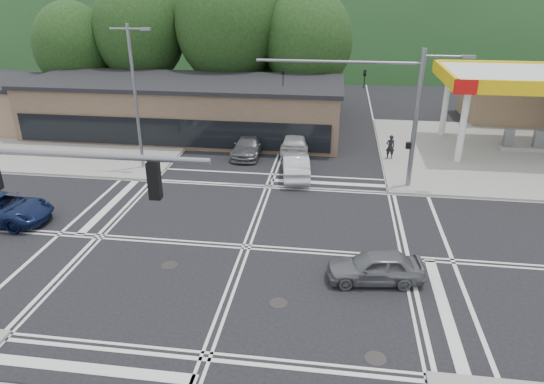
# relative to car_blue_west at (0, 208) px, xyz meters

# --- Properties ---
(ground) EXTENTS (120.00, 120.00, 0.00)m
(ground) POSITION_rel_car_blue_west_xyz_m (12.78, -0.88, -0.72)
(ground) COLOR black
(ground) RESTS_ON ground
(sidewalk_ne) EXTENTS (16.00, 16.00, 0.15)m
(sidewalk_ne) POSITION_rel_car_blue_west_xyz_m (27.78, 14.12, -0.65)
(sidewalk_ne) COLOR gray
(sidewalk_ne) RESTS_ON ground
(sidewalk_nw) EXTENTS (16.00, 16.00, 0.15)m
(sidewalk_nw) POSITION_rel_car_blue_west_xyz_m (-2.22, 14.12, -0.65)
(sidewalk_nw) COLOR gray
(sidewalk_nw) RESTS_ON ground
(gas_station_canopy) EXTENTS (12.32, 8.34, 5.75)m
(gas_station_canopy) POSITION_rel_car_blue_west_xyz_m (29.77, 15.11, 4.32)
(gas_station_canopy) COLOR silver
(gas_station_canopy) RESTS_ON ground
(convenience_store) EXTENTS (10.00, 6.00, 3.80)m
(convenience_store) POSITION_rel_car_blue_west_xyz_m (32.78, 24.12, 1.18)
(convenience_store) COLOR #846B4F
(convenience_store) RESTS_ON ground
(commercial_row) EXTENTS (24.00, 8.00, 4.00)m
(commercial_row) POSITION_rel_car_blue_west_xyz_m (4.78, 16.12, 1.28)
(commercial_row) COLOR brown
(commercial_row) RESTS_ON ground
(hill_north) EXTENTS (252.00, 126.00, 140.00)m
(hill_north) POSITION_rel_car_blue_west_xyz_m (12.78, 89.12, -0.72)
(hill_north) COLOR #1A3719
(hill_north) RESTS_ON ground
(tree_n_a) EXTENTS (8.00, 8.00, 11.75)m
(tree_n_a) POSITION_rel_car_blue_west_xyz_m (-1.22, 23.12, 6.42)
(tree_n_a) COLOR #382619
(tree_n_a) RESTS_ON ground
(tree_n_b) EXTENTS (9.00, 9.00, 12.98)m
(tree_n_b) POSITION_rel_car_blue_west_xyz_m (6.78, 23.12, 7.07)
(tree_n_b) COLOR #382619
(tree_n_b) RESTS_ON ground
(tree_n_c) EXTENTS (7.60, 7.60, 10.87)m
(tree_n_c) POSITION_rel_car_blue_west_xyz_m (13.78, 23.12, 5.77)
(tree_n_c) COLOR #382619
(tree_n_c) RESTS_ON ground
(tree_n_d) EXTENTS (6.80, 6.80, 9.76)m
(tree_n_d) POSITION_rel_car_blue_west_xyz_m (-7.22, 22.12, 5.12)
(tree_n_d) COLOR #382619
(tree_n_d) RESTS_ON ground
(tree_n_e) EXTENTS (8.40, 8.40, 11.98)m
(tree_n_e) POSITION_rel_car_blue_west_xyz_m (10.78, 27.12, 6.42)
(tree_n_e) COLOR #382619
(tree_n_e) RESTS_ON ground
(streetlight_nw) EXTENTS (2.50, 0.25, 9.00)m
(streetlight_nw) POSITION_rel_car_blue_west_xyz_m (4.34, 8.12, 4.33)
(streetlight_nw) COLOR slate
(streetlight_nw) RESTS_ON ground
(signal_mast_ne) EXTENTS (11.65, 0.30, 8.00)m
(signal_mast_ne) POSITION_rel_car_blue_west_xyz_m (19.73, 7.32, 4.35)
(signal_mast_ne) COLOR slate
(signal_mast_ne) RESTS_ON ground
(car_blue_west) EXTENTS (5.34, 2.70, 1.45)m
(car_blue_west) POSITION_rel_car_blue_west_xyz_m (0.00, 0.00, 0.00)
(car_blue_west) COLOR #0D183B
(car_blue_west) RESTS_ON ground
(car_grey_center) EXTENTS (4.06, 2.04, 1.33)m
(car_grey_center) POSITION_rel_car_blue_west_xyz_m (18.47, -2.84, -0.06)
(car_grey_center) COLOR #5E6063
(car_grey_center) RESTS_ON ground
(car_queue_a) EXTENTS (2.17, 4.66, 1.48)m
(car_queue_a) POSITION_rel_car_blue_west_xyz_m (14.23, 8.12, 0.01)
(car_queue_a) COLOR silver
(car_queue_a) RESTS_ON ground
(car_queue_b) EXTENTS (2.04, 4.91, 1.66)m
(car_queue_b) POSITION_rel_car_blue_west_xyz_m (13.78, 13.12, 0.11)
(car_queue_b) COLOR beige
(car_queue_b) RESTS_ON ground
(car_northbound) EXTENTS (1.97, 4.68, 1.35)m
(car_northbound) POSITION_rel_car_blue_west_xyz_m (10.58, 11.87, -0.05)
(car_northbound) COLOR #55585A
(car_northbound) RESTS_ON ground
(pedestrian) EXTENTS (0.64, 0.47, 1.63)m
(pedestrian) POSITION_rel_car_blue_west_xyz_m (20.28, 12.02, 0.24)
(pedestrian) COLOR black
(pedestrian) RESTS_ON sidewalk_ne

